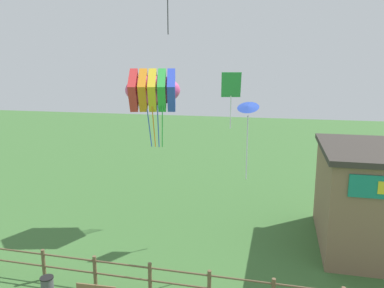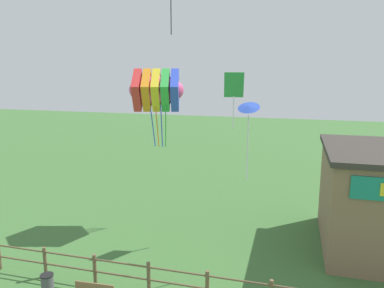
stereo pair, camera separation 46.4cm
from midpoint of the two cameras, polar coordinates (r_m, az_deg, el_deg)
The scene contains 5 objects.
wooden_fence at distance 14.27m, azimuth -1.26°, elevation -20.10°, with size 15.55×0.14×1.26m.
trash_bin at distance 15.35m, azimuth -20.30°, elevation -19.59°, with size 0.48×0.48×0.88m.
kite_rainbow_parafoil at distance 19.91m, azimuth -4.77°, elevation 8.17°, with size 3.36×2.88×4.12m.
kite_blue_delta at distance 14.78m, azimuth 9.52°, elevation 4.84°, with size 0.95×0.90×3.14m.
kite_green_diamond at distance 18.07m, azimuth 7.14°, elevation 8.33°, with size 1.01×0.68×2.69m.
Camera 2 is at (3.71, -3.64, 8.18)m, focal length 35.00 mm.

